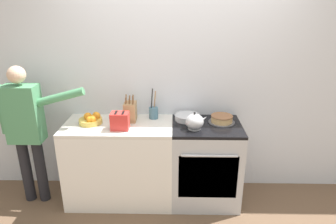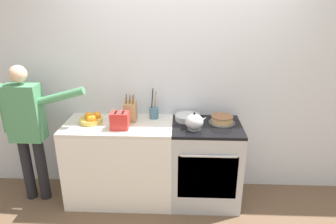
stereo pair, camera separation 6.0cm
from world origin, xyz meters
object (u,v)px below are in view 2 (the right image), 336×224
(layer_cake, at_px, (222,120))
(toaster, at_px, (120,121))
(tea_kettle, at_px, (195,122))
(stove_range, at_px, (205,163))
(fruit_bowl, at_px, (92,119))
(utensil_crock, at_px, (154,112))
(mixing_bowl, at_px, (187,117))
(person_baker, at_px, (28,124))
(knife_block, at_px, (131,111))

(layer_cake, distance_m, toaster, 1.05)
(tea_kettle, relative_size, toaster, 1.16)
(stove_range, bearing_deg, fruit_bowl, 179.06)
(tea_kettle, xyz_separation_m, utensil_crock, (-0.43, 0.28, -0.01))
(tea_kettle, xyz_separation_m, mixing_bowl, (-0.07, 0.24, -0.04))
(stove_range, xyz_separation_m, fruit_bowl, (-1.20, 0.02, 0.49))
(layer_cake, distance_m, utensil_crock, 0.73)
(utensil_crock, xyz_separation_m, person_baker, (-1.29, -0.24, -0.06))
(layer_cake, relative_size, tea_kettle, 1.24)
(knife_block, xyz_separation_m, toaster, (-0.07, -0.23, -0.02))
(stove_range, distance_m, tea_kettle, 0.55)
(person_baker, bearing_deg, mixing_bowl, -4.02)
(layer_cake, bearing_deg, fruit_bowl, -177.98)
(mixing_bowl, bearing_deg, toaster, -159.08)
(stove_range, xyz_separation_m, utensil_crock, (-0.56, 0.18, 0.51))
(fruit_bowl, height_order, person_baker, person_baker)
(knife_block, xyz_separation_m, fruit_bowl, (-0.40, -0.09, -0.06))
(toaster, bearing_deg, person_baker, 176.35)
(mixing_bowl, distance_m, knife_block, 0.61)
(layer_cake, bearing_deg, tea_kettle, -150.46)
(tea_kettle, height_order, knife_block, knife_block)
(mixing_bowl, distance_m, toaster, 0.72)
(mixing_bowl, relative_size, person_baker, 0.18)
(layer_cake, height_order, mixing_bowl, layer_cake)
(knife_block, bearing_deg, fruit_bowl, -167.74)
(stove_range, relative_size, mixing_bowl, 3.29)
(tea_kettle, bearing_deg, toaster, -178.42)
(layer_cake, distance_m, fruit_bowl, 1.36)
(stove_range, distance_m, knife_block, 0.98)
(stove_range, xyz_separation_m, layer_cake, (0.16, 0.07, 0.48))
(fruit_bowl, xyz_separation_m, toaster, (0.32, -0.14, 0.04))
(person_baker, bearing_deg, utensil_crock, -0.37)
(fruit_bowl, bearing_deg, tea_kettle, -6.38)
(tea_kettle, xyz_separation_m, person_baker, (-1.72, 0.04, -0.07))
(mixing_bowl, bearing_deg, fruit_bowl, -173.23)
(knife_block, bearing_deg, toaster, -107.74)
(toaster, xyz_separation_m, person_baker, (-0.98, 0.06, -0.08))
(stove_range, distance_m, mixing_bowl, 0.54)
(layer_cake, xyz_separation_m, toaster, (-1.03, -0.19, 0.05))
(stove_range, xyz_separation_m, knife_block, (-0.80, 0.11, 0.55))
(utensil_crock, bearing_deg, tea_kettle, -33.15)
(fruit_bowl, height_order, toaster, toaster)
(person_baker, bearing_deg, layer_cake, -7.22)
(mixing_bowl, height_order, knife_block, knife_block)
(tea_kettle, distance_m, mixing_bowl, 0.25)
(tea_kettle, height_order, person_baker, person_baker)
(layer_cake, distance_m, knife_block, 0.96)
(utensil_crock, bearing_deg, person_baker, -169.60)
(stove_range, distance_m, person_baker, 1.91)
(knife_block, bearing_deg, tea_kettle, -17.06)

